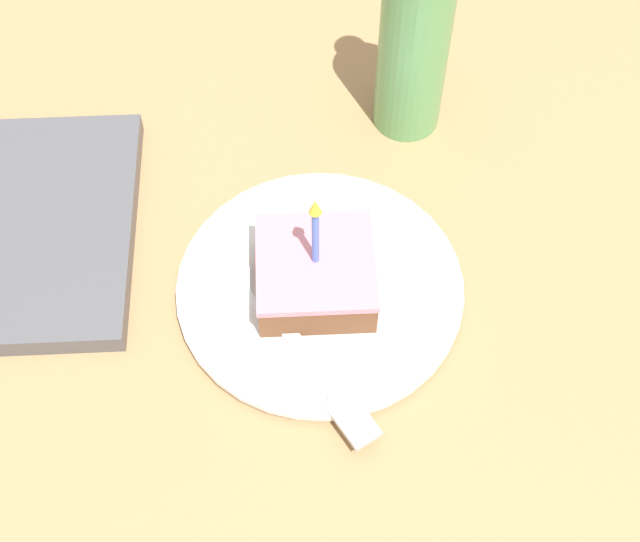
% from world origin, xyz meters
% --- Properties ---
extents(ground_plane, '(2.40, 2.40, 0.04)m').
position_xyz_m(ground_plane, '(0.00, 0.00, -0.02)').
color(ground_plane, '#9E754C').
rests_on(ground_plane, ground).
extents(plate, '(0.24, 0.24, 0.02)m').
position_xyz_m(plate, '(0.01, 0.01, 0.01)').
color(plate, silver).
rests_on(plate, ground_plane).
extents(cake_slice, '(0.09, 0.09, 0.12)m').
position_xyz_m(cake_slice, '(0.01, 0.01, 0.04)').
color(cake_slice, brown).
rests_on(cake_slice, plate).
extents(fork, '(0.11, 0.17, 0.00)m').
position_xyz_m(fork, '(0.00, -0.06, 0.02)').
color(fork, '#B2B2B7').
rests_on(fork, plate).
extents(bottle, '(0.06, 0.06, 0.23)m').
position_xyz_m(bottle, '(0.10, 0.21, 0.09)').
color(bottle, '#599959').
rests_on(bottle, ground_plane).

